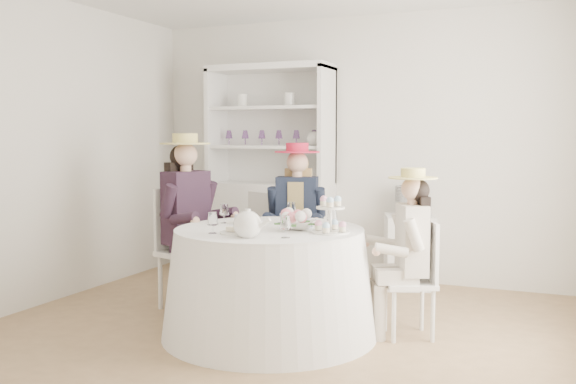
% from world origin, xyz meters
% --- Properties ---
extents(ground, '(4.50, 4.50, 0.00)m').
position_xyz_m(ground, '(0.00, 0.00, 0.00)').
color(ground, olive).
rests_on(ground, ground).
extents(wall_back, '(4.50, 0.00, 4.50)m').
position_xyz_m(wall_back, '(0.00, 2.00, 1.35)').
color(wall_back, silver).
rests_on(wall_back, ground).
extents(wall_front, '(4.50, 0.00, 4.50)m').
position_xyz_m(wall_front, '(0.00, -2.00, 1.35)').
color(wall_front, silver).
rests_on(wall_front, ground).
extents(wall_left, '(0.00, 4.50, 4.50)m').
position_xyz_m(wall_left, '(-2.25, 0.00, 1.35)').
color(wall_left, silver).
rests_on(wall_left, ground).
extents(tea_table, '(1.59, 1.59, 0.80)m').
position_xyz_m(tea_table, '(-0.05, -0.14, 0.40)').
color(tea_table, white).
rests_on(tea_table, ground).
extents(hutch, '(1.42, 0.78, 2.21)m').
position_xyz_m(hutch, '(-0.90, 1.77, 0.79)').
color(hutch, silver).
rests_on(hutch, ground).
extents(side_table, '(0.58, 0.58, 0.71)m').
position_xyz_m(side_table, '(0.59, 1.75, 0.35)').
color(side_table, silver).
rests_on(side_table, ground).
extents(hatbox, '(0.32, 0.32, 0.29)m').
position_xyz_m(hatbox, '(0.59, 1.75, 0.85)').
color(hatbox, black).
rests_on(hatbox, side_table).
extents(guest_left, '(0.61, 0.57, 1.50)m').
position_xyz_m(guest_left, '(-0.99, 0.25, 0.85)').
color(guest_left, silver).
rests_on(guest_left, ground).
extents(guest_mid, '(0.53, 0.57, 1.42)m').
position_xyz_m(guest_mid, '(-0.24, 0.86, 0.80)').
color(guest_mid, silver).
rests_on(guest_mid, ground).
extents(guest_right, '(0.53, 0.48, 1.25)m').
position_xyz_m(guest_right, '(0.91, 0.21, 0.70)').
color(guest_right, silver).
rests_on(guest_right, ground).
extents(spare_chair, '(0.53, 0.53, 0.95)m').
position_xyz_m(spare_chair, '(-0.64, 1.16, 0.51)').
color(spare_chair, silver).
rests_on(spare_chair, ground).
extents(teacup_a, '(0.11, 0.11, 0.07)m').
position_xyz_m(teacup_a, '(-0.33, -0.06, 0.83)').
color(teacup_a, white).
rests_on(teacup_a, tea_table).
extents(teacup_b, '(0.10, 0.10, 0.07)m').
position_xyz_m(teacup_b, '(-0.04, 0.11, 0.84)').
color(teacup_b, white).
rests_on(teacup_b, tea_table).
extents(teacup_c, '(0.10, 0.10, 0.06)m').
position_xyz_m(teacup_c, '(0.19, 0.00, 0.83)').
color(teacup_c, white).
rests_on(teacup_c, tea_table).
extents(flower_bowl, '(0.25, 0.25, 0.06)m').
position_xyz_m(flower_bowl, '(0.18, -0.13, 0.83)').
color(flower_bowl, white).
rests_on(flower_bowl, tea_table).
extents(flower_arrangement, '(0.21, 0.21, 0.08)m').
position_xyz_m(flower_arrangement, '(0.18, -0.19, 0.90)').
color(flower_arrangement, pink).
rests_on(flower_arrangement, tea_table).
extents(table_teapot, '(0.27, 0.19, 0.20)m').
position_xyz_m(table_teapot, '(-0.00, -0.59, 0.89)').
color(table_teapot, white).
rests_on(table_teapot, tea_table).
extents(sandwich_plate, '(0.27, 0.27, 0.06)m').
position_xyz_m(sandwich_plate, '(-0.13, -0.46, 0.82)').
color(sandwich_plate, white).
rests_on(sandwich_plate, tea_table).
extents(cupcake_stand, '(0.27, 0.27, 0.25)m').
position_xyz_m(cupcake_stand, '(0.44, -0.19, 0.89)').
color(cupcake_stand, white).
rests_on(cupcake_stand, tea_table).
extents(stemware_set, '(0.96, 0.93, 0.15)m').
position_xyz_m(stemware_set, '(-0.05, -0.14, 0.87)').
color(stemware_set, white).
rests_on(stemware_set, tea_table).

